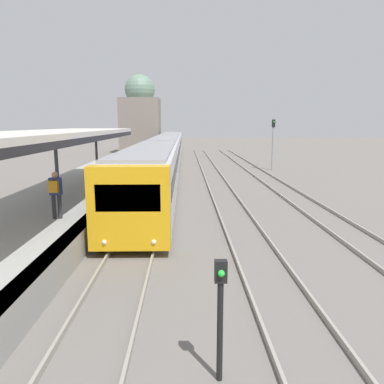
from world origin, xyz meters
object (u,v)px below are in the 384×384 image
at_px(person_on_platform, 55,191).
at_px(train_near, 166,152).
at_px(signal_post_near, 220,308).
at_px(signal_mast_far, 273,138).

distance_m(person_on_platform, train_near, 21.75).
bearing_deg(signal_post_near, person_on_platform, 124.57).
distance_m(person_on_platform, signal_mast_far, 24.89).
relative_size(person_on_platform, signal_mast_far, 0.36).
relative_size(person_on_platform, signal_post_near, 0.80).
bearing_deg(person_on_platform, signal_post_near, -55.43).
xyz_separation_m(person_on_platform, train_near, (2.76, 21.57, -0.20)).
height_order(person_on_platform, signal_mast_far, signal_mast_far).
height_order(person_on_platform, train_near, train_near).
bearing_deg(person_on_platform, signal_mast_far, 59.56).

